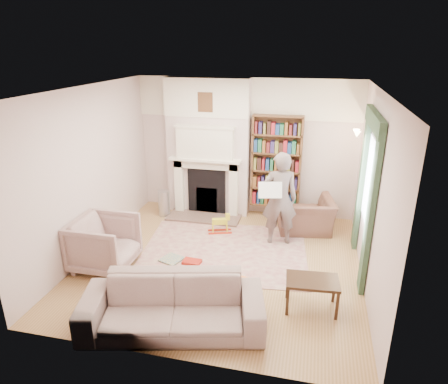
% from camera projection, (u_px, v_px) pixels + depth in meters
% --- Properties ---
extents(floor, '(4.50, 4.50, 0.00)m').
position_uv_depth(floor, '(221.00, 262.00, 6.66)').
color(floor, olive).
rests_on(floor, ground).
extents(ceiling, '(4.50, 4.50, 0.00)m').
position_uv_depth(ceiling, '(220.00, 90.00, 5.68)').
color(ceiling, white).
rests_on(ceiling, wall_back).
extents(wall_back, '(4.50, 0.00, 4.50)m').
position_uv_depth(wall_back, '(246.00, 148.00, 8.22)').
color(wall_back, beige).
rests_on(wall_back, floor).
extents(wall_front, '(4.50, 0.00, 4.50)m').
position_uv_depth(wall_front, '(169.00, 252.00, 4.11)').
color(wall_front, beige).
rests_on(wall_front, floor).
extents(wall_left, '(0.00, 4.50, 4.50)m').
position_uv_depth(wall_left, '(89.00, 172.00, 6.64)').
color(wall_left, beige).
rests_on(wall_left, floor).
extents(wall_right, '(0.00, 4.50, 4.50)m').
position_uv_depth(wall_right, '(373.00, 194.00, 5.69)').
color(wall_right, beige).
rests_on(wall_right, floor).
extents(fireplace, '(1.70, 0.58, 2.80)m').
position_uv_depth(fireplace, '(208.00, 149.00, 8.20)').
color(fireplace, beige).
rests_on(fireplace, floor).
extents(bookcase, '(1.00, 0.24, 1.85)m').
position_uv_depth(bookcase, '(276.00, 162.00, 8.04)').
color(bookcase, brown).
rests_on(bookcase, floor).
extents(window, '(0.02, 0.90, 1.30)m').
position_uv_depth(window, '(370.00, 182.00, 6.04)').
color(window, silver).
rests_on(window, wall_right).
extents(curtain_left, '(0.07, 0.32, 2.40)m').
position_uv_depth(curtain_left, '(370.00, 215.00, 5.50)').
color(curtain_left, '#2D462F').
rests_on(curtain_left, floor).
extents(curtain_right, '(0.07, 0.32, 2.40)m').
position_uv_depth(curtain_right, '(361.00, 182.00, 6.78)').
color(curtain_right, '#2D462F').
rests_on(curtain_right, floor).
extents(pelmet, '(0.09, 1.70, 0.24)m').
position_uv_depth(pelmet, '(375.00, 120.00, 5.73)').
color(pelmet, '#2D462F').
rests_on(pelmet, wall_right).
extents(wall_sconce, '(0.20, 0.24, 0.24)m').
position_uv_depth(wall_sconce, '(354.00, 136.00, 6.93)').
color(wall_sconce, gold).
rests_on(wall_sconce, wall_right).
extents(rug, '(3.04, 2.47, 0.01)m').
position_uv_depth(rug, '(224.00, 251.00, 6.99)').
color(rug, '#C3B794').
rests_on(rug, floor).
extents(armchair_reading, '(1.18, 1.08, 0.67)m').
position_uv_depth(armchair_reading, '(305.00, 215.00, 7.64)').
color(armchair_reading, '#472F25').
rests_on(armchair_reading, floor).
extents(armchair_left, '(0.93, 0.91, 0.85)m').
position_uv_depth(armchair_left, '(104.00, 243.00, 6.36)').
color(armchair_left, '#B3A193').
rests_on(armchair_left, floor).
extents(sofa, '(2.42, 1.39, 0.66)m').
position_uv_depth(sofa, '(173.00, 306.00, 5.00)').
color(sofa, gray).
rests_on(sofa, floor).
extents(man_reading, '(0.70, 0.54, 1.70)m').
position_uv_depth(man_reading, '(280.00, 199.00, 7.01)').
color(man_reading, '#60514D').
rests_on(man_reading, floor).
extents(newspaper, '(0.42, 0.20, 0.27)m').
position_uv_depth(newspaper, '(270.00, 190.00, 6.78)').
color(newspaper, white).
rests_on(newspaper, man_reading).
extents(coffee_table, '(0.73, 0.50, 0.45)m').
position_uv_depth(coffee_table, '(311.00, 294.00, 5.41)').
color(coffee_table, '#352112').
rests_on(coffee_table, floor).
extents(paraffin_heater, '(0.31, 0.31, 0.55)m').
position_uv_depth(paraffin_heater, '(164.00, 203.00, 8.36)').
color(paraffin_heater, '#A3A6AB').
rests_on(paraffin_heater, floor).
extents(rocking_horse, '(0.48, 0.31, 0.39)m').
position_uv_depth(rocking_horse, '(220.00, 223.00, 7.60)').
color(rocking_horse, gold).
rests_on(rocking_horse, rug).
extents(board_game, '(0.42, 0.42, 0.03)m').
position_uv_depth(board_game, '(172.00, 259.00, 6.67)').
color(board_game, gold).
rests_on(board_game, rug).
extents(game_box_lid, '(0.31, 0.22, 0.05)m').
position_uv_depth(game_box_lid, '(192.00, 262.00, 6.58)').
color(game_box_lid, '#9D1D12').
rests_on(game_box_lid, rug).
extents(comic_annuals, '(0.59, 0.48, 0.02)m').
position_uv_depth(comic_annuals, '(231.00, 282.00, 6.05)').
color(comic_annuals, red).
rests_on(comic_annuals, rug).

